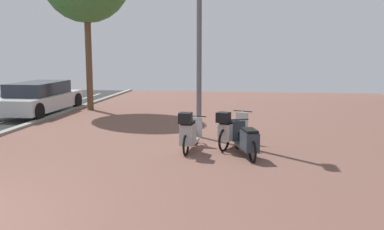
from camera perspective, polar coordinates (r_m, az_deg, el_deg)
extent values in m
torus|color=black|center=(10.20, 4.34, -3.40)|extent=(0.27, 0.55, 0.57)
torus|color=black|center=(11.27, 6.92, -2.29)|extent=(0.27, 0.55, 0.57)
cube|color=silver|center=(10.74, 5.69, -2.95)|extent=(0.51, 0.72, 0.08)
cube|color=silver|center=(10.36, 4.85, -2.22)|extent=(0.48, 0.60, 0.41)
cube|color=black|center=(10.31, 4.87, -0.94)|extent=(0.42, 0.54, 0.06)
cylinder|color=silver|center=(11.19, 6.89, -0.89)|extent=(0.11, 0.14, 0.57)
cube|color=silver|center=(11.13, 6.74, -1.08)|extent=(0.33, 0.20, 0.56)
cylinder|color=black|center=(11.13, 6.87, 0.52)|extent=(0.49, 0.22, 0.03)
cube|color=black|center=(10.05, 4.25, -0.32)|extent=(0.37, 0.37, 0.24)
torus|color=black|center=(9.25, 8.15, -4.90)|extent=(0.19, 0.50, 0.50)
torus|color=black|center=(10.47, 6.12, -3.28)|extent=(0.19, 0.50, 0.50)
cube|color=#2F3B44|center=(9.86, 7.07, -4.17)|extent=(0.47, 0.77, 0.08)
cube|color=#2F3B44|center=(9.43, 7.77, -3.49)|extent=(0.44, 0.63, 0.41)
cube|color=black|center=(9.38, 7.80, -2.08)|extent=(0.39, 0.57, 0.06)
cylinder|color=#2F3B44|center=(10.39, 6.18, -1.96)|extent=(0.10, 0.13, 0.51)
cube|color=#2F3B44|center=(10.33, 6.29, -2.16)|extent=(0.33, 0.16, 0.50)
cylinder|color=black|center=(10.33, 6.24, -0.62)|extent=(0.51, 0.17, 0.03)
torus|color=black|center=(9.77, -0.83, -4.08)|extent=(0.10, 0.51, 0.51)
torus|color=black|center=(10.89, 0.61, -2.76)|extent=(0.10, 0.51, 0.51)
cube|color=#ABAFB1|center=(10.33, -0.07, -3.51)|extent=(0.34, 0.68, 0.08)
cube|color=#ABAFB1|center=(9.92, -0.55, -2.58)|extent=(0.35, 0.54, 0.49)
cube|color=black|center=(9.87, -0.55, -1.03)|extent=(0.30, 0.49, 0.06)
cylinder|color=#ABAFB1|center=(10.81, 0.59, -1.47)|extent=(0.08, 0.13, 0.51)
cube|color=#ABAFB1|center=(10.75, 0.50, -1.66)|extent=(0.33, 0.11, 0.50)
cylinder|color=black|center=(10.75, 0.56, -0.17)|extent=(0.52, 0.08, 0.03)
cube|color=black|center=(9.60, -0.91, -0.40)|extent=(0.31, 0.31, 0.24)
cube|color=silver|center=(17.28, -19.92, 1.70)|extent=(1.72, 4.44, 0.55)
cube|color=#282D38|center=(17.23, -20.00, 3.41)|extent=(1.44, 2.72, 0.48)
cylinder|color=black|center=(19.17, -19.78, 1.93)|extent=(0.20, 0.62, 0.62)
cylinder|color=black|center=(18.48, -15.26, 1.91)|extent=(0.20, 0.62, 0.62)
cylinder|color=black|center=(15.43, -20.05, 0.40)|extent=(0.20, 0.62, 0.62)
cylinder|color=slate|center=(11.58, 0.97, 9.49)|extent=(0.14, 0.14, 5.10)
cylinder|color=brown|center=(17.61, -13.74, 7.16)|extent=(0.25, 0.25, 4.00)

